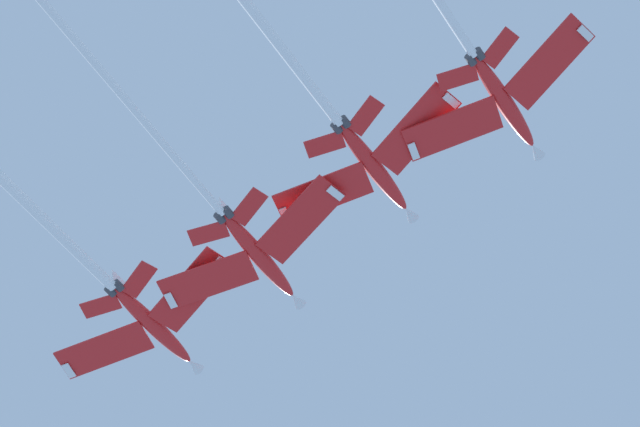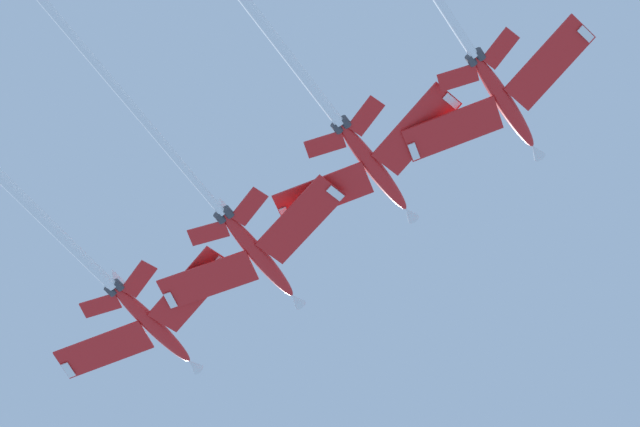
{
  "view_description": "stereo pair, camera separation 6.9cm",
  "coord_description": "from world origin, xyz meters",
  "views": [
    {
      "loc": [
        48.42,
        0.24,
        1.88
      ],
      "look_at": [
        21.26,
        0.12,
        107.68
      ],
      "focal_mm": 65.22,
      "sensor_mm": 36.0,
      "label": 1
    },
    {
      "loc": [
        48.42,
        0.17,
        1.88
      ],
      "look_at": [
        21.26,
        0.12,
        107.68
      ],
      "focal_mm": 65.22,
      "sensor_mm": 36.0,
      "label": 2
    }
  ],
  "objects": [
    {
      "name": "jet_centre",
      "position": [
        33.03,
        -0.07,
        104.54
      ],
      "size": [
        38.14,
        30.9,
        18.53
      ],
      "color": "red"
    },
    {
      "name": "jet_far_left",
      "position": [
        17.93,
        -21.53,
        104.18
      ],
      "size": [
        37.74,
        30.53,
        17.92
      ],
      "color": "red"
    },
    {
      "name": "jet_inner_right",
      "position": [
        36.77,
        13.61,
        105.65
      ],
      "size": [
        33.96,
        27.86,
        16.83
      ],
      "color": "red"
    },
    {
      "name": "jet_inner_left",
      "position": [
        22.34,
        -8.99,
        104.73
      ],
      "size": [
        37.17,
        29.0,
        17.28
      ],
      "color": "red"
    }
  ]
}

